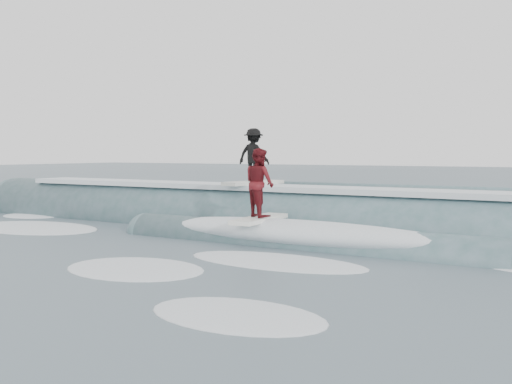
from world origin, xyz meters
The scene contains 6 objects.
ground centered at (0.00, 0.00, 0.00)m, with size 160.00×160.00×0.00m, color #3A4A55.
breaking_wave centered at (0.22, 3.25, 0.04)m, with size 23.85×3.94×2.31m.
surfer_black centered at (-0.66, 3.52, 1.97)m, with size 0.99×2.07×1.57m.
surfer_red centered at (0.79, 1.32, 1.31)m, with size 0.99×2.02×1.72m.
whitewater centered at (-0.60, -0.73, 0.00)m, with size 17.93×8.33×0.10m.
far_swells centered at (-0.44, 17.65, 0.00)m, with size 43.48×8.65×0.80m.
Camera 1 is at (7.42, -10.26, 2.13)m, focal length 40.00 mm.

